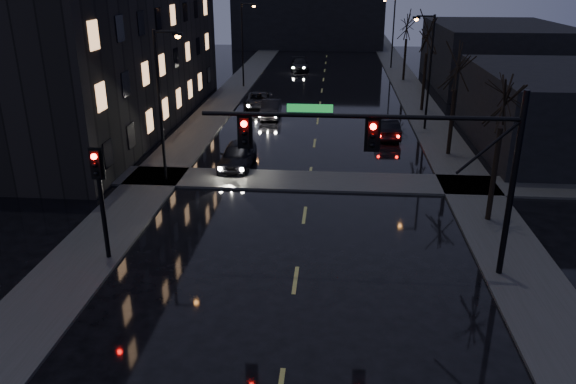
% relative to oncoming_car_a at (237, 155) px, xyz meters
% --- Properties ---
extents(sidewalk_left, '(3.00, 140.00, 0.12)m').
position_rel_oncoming_car_a_xyz_m(sidewalk_left, '(-4.23, 14.42, -0.69)').
color(sidewalk_left, '#2D2D2B').
rests_on(sidewalk_left, ground).
extents(sidewalk_right, '(3.00, 140.00, 0.12)m').
position_rel_oncoming_car_a_xyz_m(sidewalk_right, '(12.77, 14.42, -0.69)').
color(sidewalk_right, '#2D2D2B').
rests_on(sidewalk_right, ground).
extents(sidewalk_cross, '(40.00, 3.00, 0.12)m').
position_rel_oncoming_car_a_xyz_m(sidewalk_cross, '(4.27, -2.08, -0.69)').
color(sidewalk_cross, '#2D2D2B').
rests_on(sidewalk_cross, ground).
extents(apartment_block, '(12.00, 30.00, 12.00)m').
position_rel_oncoming_car_a_xyz_m(apartment_block, '(-12.23, 9.42, 5.25)').
color(apartment_block, black).
rests_on(apartment_block, ground).
extents(commercial_right_near, '(10.00, 14.00, 5.00)m').
position_rel_oncoming_car_a_xyz_m(commercial_right_near, '(19.77, 5.42, 1.75)').
color(commercial_right_near, black).
rests_on(commercial_right_near, ground).
extents(commercial_right_far, '(12.00, 18.00, 6.00)m').
position_rel_oncoming_car_a_xyz_m(commercial_right_far, '(21.27, 27.42, 2.25)').
color(commercial_right_far, black).
rests_on(commercial_right_far, ground).
extents(far_block, '(22.00, 10.00, 8.00)m').
position_rel_oncoming_car_a_xyz_m(far_block, '(1.27, 57.42, 3.25)').
color(far_block, black).
rests_on(far_block, ground).
extents(signal_mast, '(11.11, 0.41, 7.00)m').
position_rel_oncoming_car_a_xyz_m(signal_mast, '(8.12, -11.59, 4.12)').
color(signal_mast, black).
rests_on(signal_mast, ground).
extents(signal_pole_left, '(0.35, 0.41, 4.53)m').
position_rel_oncoming_car_a_xyz_m(signal_pole_left, '(-3.23, -11.59, 2.26)').
color(signal_pole_left, black).
rests_on(signal_pole_left, ground).
extents(tree_near, '(3.52, 3.52, 8.08)m').
position_rel_oncoming_car_a_xyz_m(tree_near, '(12.67, -6.58, 5.46)').
color(tree_near, black).
rests_on(tree_near, ground).
extents(tree_mid_a, '(3.30, 3.30, 7.58)m').
position_rel_oncoming_car_a_xyz_m(tree_mid_a, '(12.67, 3.42, 5.07)').
color(tree_mid_a, black).
rests_on(tree_mid_a, ground).
extents(tree_mid_b, '(3.74, 3.74, 8.59)m').
position_rel_oncoming_car_a_xyz_m(tree_mid_b, '(12.67, 15.42, 5.86)').
color(tree_mid_b, black).
rests_on(tree_mid_b, ground).
extents(tree_far, '(3.43, 3.43, 7.88)m').
position_rel_oncoming_car_a_xyz_m(tree_far, '(12.67, 29.42, 5.31)').
color(tree_far, black).
rests_on(tree_far, ground).
extents(streetlight_l_near, '(1.53, 0.28, 8.00)m').
position_rel_oncoming_car_a_xyz_m(streetlight_l_near, '(-3.31, -2.58, 4.02)').
color(streetlight_l_near, black).
rests_on(streetlight_l_near, ground).
extents(streetlight_l_far, '(1.53, 0.28, 8.00)m').
position_rel_oncoming_car_a_xyz_m(streetlight_l_far, '(-3.31, 24.42, 4.02)').
color(streetlight_l_far, black).
rests_on(streetlight_l_far, ground).
extents(streetlight_r_mid, '(1.53, 0.28, 8.00)m').
position_rel_oncoming_car_a_xyz_m(streetlight_r_mid, '(11.85, 9.42, 4.02)').
color(streetlight_r_mid, black).
rests_on(streetlight_r_mid, ground).
extents(streetlight_r_far, '(1.53, 0.28, 8.00)m').
position_rel_oncoming_car_a_xyz_m(streetlight_r_far, '(11.85, 37.42, 4.02)').
color(streetlight_r_far, black).
rests_on(streetlight_r_far, ground).
extents(oncoming_car_a, '(1.93, 4.48, 1.51)m').
position_rel_oncoming_car_a_xyz_m(oncoming_car_a, '(0.00, 0.00, 0.00)').
color(oncoming_car_a, black).
rests_on(oncoming_car_a, ground).
extents(oncoming_car_b, '(1.50, 4.09, 1.34)m').
position_rel_oncoming_car_a_xyz_m(oncoming_car_b, '(0.55, 12.34, -0.08)').
color(oncoming_car_b, black).
rests_on(oncoming_car_b, ground).
extents(oncoming_car_c, '(2.44, 4.76, 1.29)m').
position_rel_oncoming_car_a_xyz_m(oncoming_car_c, '(-0.78, 15.49, -0.11)').
color(oncoming_car_c, black).
rests_on(oncoming_car_c, ground).
extents(oncoming_car_d, '(2.53, 4.95, 1.37)m').
position_rel_oncoming_car_a_xyz_m(oncoming_car_d, '(1.37, 35.21, -0.07)').
color(oncoming_car_d, black).
rests_on(oncoming_car_d, ground).
extents(lead_car, '(1.77, 4.16, 1.34)m').
position_rel_oncoming_car_a_xyz_m(lead_car, '(9.12, 7.20, -0.09)').
color(lead_car, black).
rests_on(lead_car, ground).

